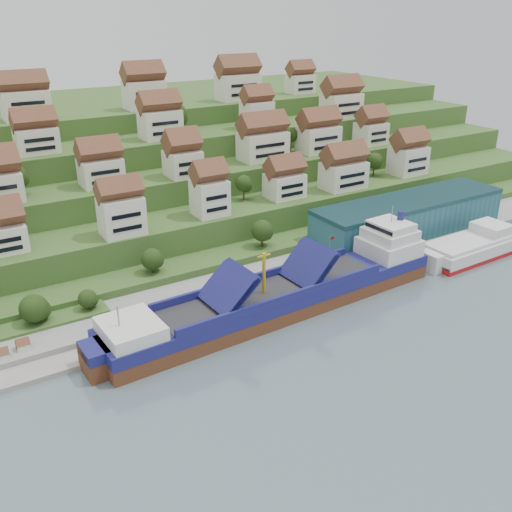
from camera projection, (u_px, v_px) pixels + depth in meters
ground at (292, 310)px, 125.69m from camera, size 300.00×300.00×0.00m
quay at (322, 262)px, 146.56m from camera, size 180.00×14.00×2.20m
pebble_beach at (2, 361)px, 106.91m from camera, size 45.00×20.00×1.00m
hillside at (125, 162)px, 202.03m from camera, size 260.00×128.00×31.00m
hillside_village at (181, 146)px, 165.18m from camera, size 156.89×63.08×28.84m
hillside_trees at (150, 193)px, 147.13m from camera, size 139.63×62.61×31.72m
warehouse at (409, 216)px, 161.07m from camera, size 60.00×15.00×10.00m
flagpole at (330, 249)px, 139.43m from camera, size 1.28×0.16×8.00m
cargo_ship at (288, 295)px, 124.96m from camera, size 80.82×15.64×17.86m
second_ship at (473, 247)px, 151.87m from camera, size 29.94×11.71×8.61m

